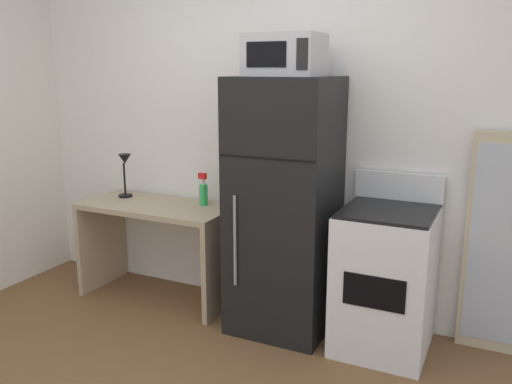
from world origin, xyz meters
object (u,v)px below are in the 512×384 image
(spray_bottle, at_px, (203,192))
(leaning_mirror, at_px, (502,246))
(microwave, at_px, (285,55))
(desk_lamp, at_px, (125,168))
(refrigerator, at_px, (284,207))
(desk, at_px, (158,233))
(oven_range, at_px, (385,279))

(spray_bottle, bearing_deg, leaning_mirror, 2.63)
(microwave, distance_m, leaning_mirror, 1.78)
(desk_lamp, height_order, refrigerator, refrigerator)
(desk_lamp, xyz_separation_m, spray_bottle, (0.69, 0.06, -0.14))
(desk, relative_size, leaning_mirror, 0.84)
(spray_bottle, height_order, refrigerator, refrigerator)
(spray_bottle, height_order, microwave, microwave)
(desk, relative_size, microwave, 2.56)
(refrigerator, xyz_separation_m, leaning_mirror, (1.34, 0.26, -0.16))
(desk_lamp, xyz_separation_m, refrigerator, (1.42, -0.11, -0.13))
(spray_bottle, xyz_separation_m, refrigerator, (0.73, -0.17, 0.01))
(desk, height_order, microwave, microwave)
(refrigerator, bearing_deg, desk_lamp, 175.62)
(desk, distance_m, leaning_mirror, 2.42)
(leaning_mirror, bearing_deg, desk_lamp, -176.82)
(desk_lamp, bearing_deg, desk, -12.68)
(refrigerator, relative_size, microwave, 3.72)
(oven_range, bearing_deg, desk, 179.24)
(desk, xyz_separation_m, spray_bottle, (0.34, 0.14, 0.32))
(oven_range, bearing_deg, refrigerator, -179.48)
(desk, bearing_deg, refrigerator, -1.59)
(desk_lamp, xyz_separation_m, microwave, (1.42, -0.13, 0.85))
(refrigerator, bearing_deg, leaning_mirror, 11.05)
(refrigerator, height_order, oven_range, refrigerator)
(desk_lamp, distance_m, leaning_mirror, 2.77)
(desk, xyz_separation_m, refrigerator, (1.07, -0.03, 0.33))
(desk, bearing_deg, desk_lamp, 167.32)
(microwave, bearing_deg, oven_range, 2.27)
(desk_lamp, distance_m, microwave, 1.66)
(desk, height_order, spray_bottle, spray_bottle)
(desk, relative_size, oven_range, 1.07)
(spray_bottle, bearing_deg, refrigerator, -12.84)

